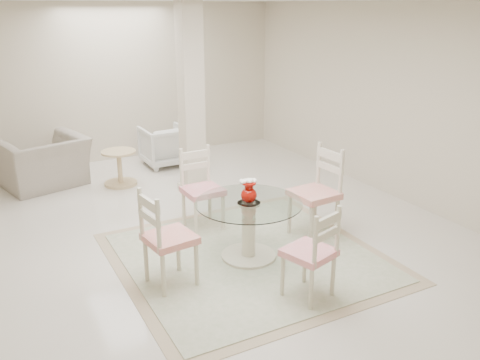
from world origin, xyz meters
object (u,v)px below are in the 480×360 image
red_vase (249,191)px  recliner_taupe (44,162)px  dining_table (249,230)px  dining_chair_north (200,183)px  dining_chair_east (320,186)px  dining_chair_south (315,247)px  armchair_white (165,146)px  side_table (120,169)px  dining_chair_west (163,232)px  column (191,101)px

red_vase → recliner_taupe: size_ratio=0.22×
dining_table → dining_chair_north: dining_chair_north is taller
dining_chair_east → dining_chair_north: 1.45m
dining_chair_north → dining_chair_south: size_ratio=1.07×
armchair_white → dining_table: bearing=82.8°
dining_table → side_table: dining_table is taller
red_vase → dining_chair_west: bearing=-172.4°
red_vase → dining_chair_east: dining_chair_east is taller
dining_chair_east → recliner_taupe: dining_chair_east is taller
recliner_taupe → armchair_white: 2.01m
dining_chair_east → column: bearing=-165.3°
dining_table → recliner_taupe: recliner_taupe is taller
column → side_table: (-0.89, 0.79, -1.10)m
column → dining_chair_west: column is taller
dining_chair_south → recliner_taupe: dining_chair_south is taller
red_vase → dining_chair_north: 1.04m
armchair_white → side_table: size_ratio=1.39×
dining_chair_east → side_table: dining_chair_east is taller
dining_chair_south → recliner_taupe: bearing=-85.8°
dining_chair_east → side_table: (-1.61, 2.91, -0.39)m
column → armchair_white: 1.76m
dining_chair_south → armchair_white: dining_chair_south is taller
column → armchair_white: (0.07, 1.44, -1.01)m
dining_chair_north → recliner_taupe: bearing=119.3°
dining_table → recliner_taupe: (-1.62, 3.51, 0.04)m
dining_chair_east → dining_chair_north: bearing=-131.9°
dining_chair_east → dining_chair_south: (-0.88, -1.13, -0.09)m
red_vase → armchair_white: size_ratio=0.35×
dining_chair_south → side_table: size_ratio=1.91×
dining_chair_north → recliner_taupe: (-1.50, 2.50, -0.20)m
dining_chair_north → dining_chair_south: bearing=-84.2°
dining_chair_north → dining_chair_west: 1.45m
column → side_table: column is taller
dining_chair_north → column: bearing=69.3°
column → dining_table: (-0.30, -2.25, -1.01)m
red_vase → dining_chair_east: bearing=7.0°
dining_chair_east → armchair_white: bearing=-173.8°
red_vase → side_table: size_ratio=0.49×
dining_chair_north → armchair_white: size_ratio=1.48×
armchair_white → dining_chair_north: bearing=78.0°
red_vase → armchair_white: (0.37, 3.69, -0.44)m
column → red_vase: column is taller
dining_chair_north → recliner_taupe: dining_chair_north is taller
dining_chair_south → column: bearing=-109.9°
column → dining_chair_east: column is taller
dining_chair_west → recliner_taupe: 3.70m
dining_table → dining_chair_west: 1.05m
column → red_vase: size_ratio=10.26×
dining_chair_north → side_table: size_ratio=2.05×
dining_chair_east → dining_chair_west: 2.05m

